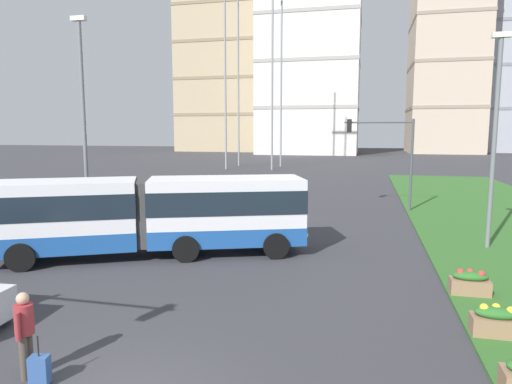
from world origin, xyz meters
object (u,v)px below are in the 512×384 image
Objects in this scene: rolling_suitcase at (40,370)px; apartment_tower_eastcentre at (504,50)px; apartment_tower_westcentre at (309,66)px; flower_planter_1 at (496,321)px; car_silver_hatch at (207,193)px; flower_planter_2 at (470,282)px; streetlight_left at (84,119)px; pedestrian_crossing at (25,329)px; traffic_light_far_right at (388,147)px; apartment_tower_west at (226,65)px; streetlight_median at (495,133)px; articulated_bus at (154,214)px; apartment_tower_centre at (447,45)px.

apartment_tower_eastcentre is at bearing 72.07° from rolling_suitcase.
flower_planter_1 is at bearing -80.14° from apartment_tower_westcentre.
rolling_suitcase reaches higher than flower_planter_1.
car_silver_hatch reaches higher than flower_planter_2.
apartment_tower_westcentre reaches higher than streetlight_left.
pedestrian_crossing is 0.18× the size of streetlight_left.
traffic_light_far_right is 90.62m from apartment_tower_west.
flower_planter_2 is 0.11× the size of streetlight_left.
pedestrian_crossing is 1.79× the size of rolling_suitcase.
flower_planter_1 is at bearing -52.14° from car_silver_hatch.
streetlight_median is at bearing -66.57° from apartment_tower_west.
streetlight_median is 82.20m from apartment_tower_westcentre.
pedestrian_crossing is 13.77m from streetlight_left.
traffic_light_far_right is 0.56× the size of streetlight_left.
apartment_tower_eastcentre reaches higher than flower_planter_1.
articulated_bus is at bearing 102.63° from rolling_suitcase.
articulated_bus is 0.28× the size of apartment_tower_west.
articulated_bus is 13.91m from streetlight_median.
apartment_tower_centre reaches higher than apartment_tower_west.
flower_planter_1 is at bearing 25.17° from rolling_suitcase.
flower_planter_2 is at bearing 37.95° from rolling_suitcase.
traffic_light_far_right is at bearing -100.65° from apartment_tower_centre.
streetlight_left is 0.21× the size of apartment_tower_centre.
flower_planter_1 is 103.67m from apartment_tower_centre.
traffic_light_far_right is at bearing -79.16° from apartment_tower_westcentre.
apartment_tower_westcentre reaches higher than pedestrian_crossing.
streetlight_left is 0.21× the size of apartment_tower_eastcentre.
streetlight_median is (15.15, -8.23, 4.01)m from car_silver_hatch.
rolling_suitcase reaches higher than flower_planter_2.
pedestrian_crossing is at bearing -131.49° from streetlight_median.
traffic_light_far_right is (11.46, 0.39, 3.12)m from car_silver_hatch.
articulated_bus is 8.98m from pedestrian_crossing.
pedestrian_crossing is 0.04× the size of apartment_tower_eastcentre.
rolling_suitcase is at bearing -60.16° from streetlight_left.
pedestrian_crossing reaches higher than flower_planter_1.
rolling_suitcase is 14.38m from streetlight_left.
flower_planter_2 is (0.00, 2.80, 0.00)m from flower_planter_1.
pedestrian_crossing is (1.57, -8.81, -0.65)m from articulated_bus.
apartment_tower_west is 0.89× the size of apartment_tower_eastcentre.
flower_planter_1 is 0.03× the size of apartment_tower_westcentre.
streetlight_median is 105.19m from apartment_tower_eastcentre.
articulated_bus is 2.61× the size of car_silver_hatch.
streetlight_median is 0.18× the size of apartment_tower_eastcentre.
apartment_tower_westcentre reaches higher than flower_planter_1.
car_silver_hatch is 4.65× the size of rolling_suitcase.
rolling_suitcase is 94.24m from apartment_tower_westcentre.
apartment_tower_eastcentre is at bearing 75.42° from flower_planter_2.
traffic_light_far_right is (-1.80, 17.44, 3.45)m from flower_planter_1.
traffic_light_far_right is 0.12× the size of apartment_tower_centre.
apartment_tower_west reaches higher than pedestrian_crossing.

